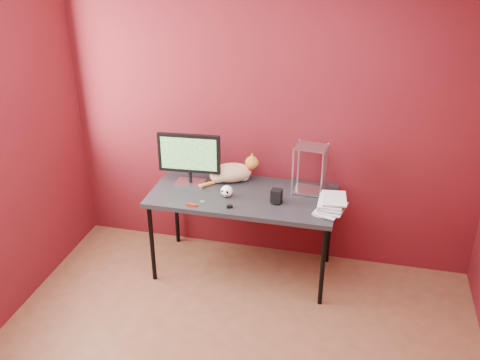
% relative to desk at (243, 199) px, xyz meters
% --- Properties ---
extents(room, '(3.52, 3.52, 2.61)m').
position_rel_desk_xyz_m(room, '(0.15, -1.37, 0.75)').
color(room, brown).
rests_on(room, ground).
extents(desk, '(1.50, 0.70, 0.75)m').
position_rel_desk_xyz_m(desk, '(0.00, 0.00, 0.00)').
color(desk, black).
rests_on(desk, ground).
extents(monitor, '(0.52, 0.18, 0.45)m').
position_rel_desk_xyz_m(monitor, '(-0.47, 0.07, 0.30)').
color(monitor, '#B1B1B6').
rests_on(monitor, desk).
extents(cat, '(0.46, 0.34, 0.24)m').
position_rel_desk_xyz_m(cat, '(-0.14, 0.20, 0.13)').
color(cat, orange).
rests_on(cat, desk).
extents(skull_mug, '(0.10, 0.10, 0.09)m').
position_rel_desk_xyz_m(skull_mug, '(-0.12, -0.08, 0.10)').
color(skull_mug, white).
rests_on(skull_mug, desk).
extents(speaker, '(0.10, 0.10, 0.12)m').
position_rel_desk_xyz_m(speaker, '(0.29, -0.08, 0.10)').
color(speaker, black).
rests_on(speaker, desk).
extents(book_stack, '(0.25, 0.29, 1.24)m').
position_rel_desk_xyz_m(book_stack, '(0.63, -0.10, 0.67)').
color(book_stack, beige).
rests_on(book_stack, desk).
extents(wire_rack, '(0.25, 0.22, 0.41)m').
position_rel_desk_xyz_m(wire_rack, '(0.51, 0.17, 0.25)').
color(wire_rack, '#B1B1B6').
rests_on(wire_rack, desk).
extents(pocket_knife, '(0.08, 0.03, 0.02)m').
position_rel_desk_xyz_m(pocket_knife, '(-0.34, -0.29, 0.06)').
color(pocket_knife, maroon).
rests_on(pocket_knife, desk).
extents(black_gadget, '(0.05, 0.04, 0.02)m').
position_rel_desk_xyz_m(black_gadget, '(-0.05, -0.25, 0.06)').
color(black_gadget, black).
rests_on(black_gadget, desk).
extents(washer, '(0.04, 0.04, 0.00)m').
position_rel_desk_xyz_m(washer, '(-0.28, -0.20, 0.05)').
color(washer, '#B1B1B6').
rests_on(washer, desk).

